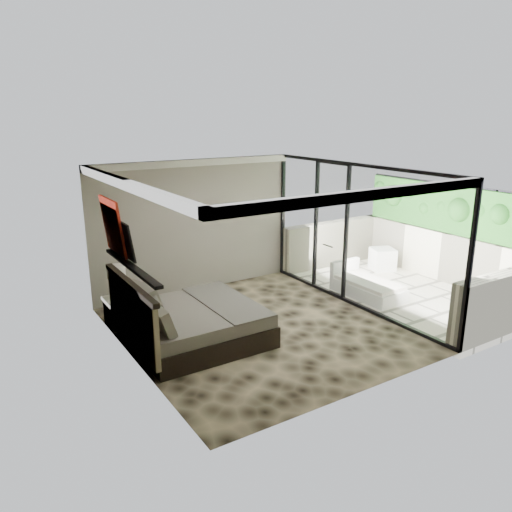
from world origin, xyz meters
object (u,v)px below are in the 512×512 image
bed (189,323)px  table_lamp (117,277)px  ottoman (382,259)px  lounger (366,287)px  nightstand (121,311)px

bed → table_lamp: bearing=120.1°
ottoman → lounger: lounger is taller
table_lamp → lounger: bearing=-14.6°
lounger → table_lamp: bearing=164.3°
ottoman → lounger: bearing=-145.7°
nightstand → table_lamp: 0.63m
bed → table_lamp: 1.63m
table_lamp → ottoman: (6.46, -0.18, -0.64)m
bed → lounger: 4.10m
nightstand → table_lamp: bearing=136.4°
bed → lounger: bed is taller
lounger → nightstand: bearing=164.6°
bed → lounger: size_ratio=1.38×
bed → ottoman: bed is taller
bed → ottoman: bearing=11.4°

